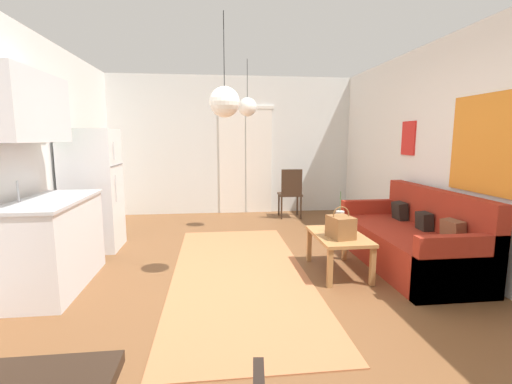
# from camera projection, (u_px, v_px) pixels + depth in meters

# --- Properties ---
(ground_plane) EXTENTS (5.28, 7.86, 0.10)m
(ground_plane) POSITION_uv_depth(u_px,v_px,m) (253.00, 290.00, 3.64)
(ground_plane) COLOR brown
(wall_back) EXTENTS (4.88, 0.13, 2.66)m
(wall_back) POSITION_uv_depth(u_px,v_px,m) (233.00, 146.00, 7.05)
(wall_back) COLOR silver
(wall_back) RESTS_ON ground_plane
(wall_right) EXTENTS (0.12, 7.46, 2.66)m
(wall_right) POSITION_uv_depth(u_px,v_px,m) (481.00, 153.00, 3.71)
(wall_right) COLOR white
(wall_right) RESTS_ON ground_plane
(area_rug) EXTENTS (1.45, 3.52, 0.01)m
(area_rug) POSITION_uv_depth(u_px,v_px,m) (239.00, 273.00, 3.96)
(area_rug) COLOR #B26B42
(area_rug) RESTS_ON ground_plane
(couch) EXTENTS (0.86, 1.96, 0.89)m
(couch) POSITION_uv_depth(u_px,v_px,m) (412.00, 242.00, 4.17)
(couch) COLOR maroon
(couch) RESTS_ON ground_plane
(coffee_table) EXTENTS (0.53, 0.87, 0.43)m
(coffee_table) POSITION_uv_depth(u_px,v_px,m) (339.00, 240.00, 3.95)
(coffee_table) COLOR #A87542
(coffee_table) RESTS_ON ground_plane
(bamboo_vase) EXTENTS (0.10, 0.10, 0.47)m
(bamboo_vase) POSITION_uv_depth(u_px,v_px,m) (340.00, 222.00, 4.00)
(bamboo_vase) COLOR beige
(bamboo_vase) RESTS_ON coffee_table
(handbag) EXTENTS (0.27, 0.31, 0.34)m
(handbag) POSITION_uv_depth(u_px,v_px,m) (341.00, 227.00, 3.79)
(handbag) COLOR brown
(handbag) RESTS_ON coffee_table
(refrigerator) EXTENTS (0.67, 0.62, 1.60)m
(refrigerator) POSITION_uv_depth(u_px,v_px,m) (93.00, 190.00, 4.74)
(refrigerator) COLOR white
(refrigerator) RESTS_ON ground_plane
(kitchen_counter) EXTENTS (0.60, 1.29, 2.09)m
(kitchen_counter) POSITION_uv_depth(u_px,v_px,m) (47.00, 208.00, 3.49)
(kitchen_counter) COLOR silver
(kitchen_counter) RESTS_ON ground_plane
(accent_chair) EXTENTS (0.43, 0.41, 0.92)m
(accent_chair) POSITION_uv_depth(u_px,v_px,m) (291.00, 191.00, 6.64)
(accent_chair) COLOR #382619
(accent_chair) RESTS_ON ground_plane
(pendant_lamp_near) EXTENTS (0.30, 0.30, 0.98)m
(pendant_lamp_near) POSITION_uv_depth(u_px,v_px,m) (225.00, 102.00, 3.47)
(pendant_lamp_near) COLOR black
(pendant_lamp_far) EXTENTS (0.29, 0.29, 0.85)m
(pendant_lamp_far) POSITION_uv_depth(u_px,v_px,m) (247.00, 107.00, 5.49)
(pendant_lamp_far) COLOR black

